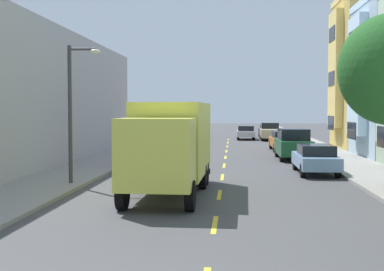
% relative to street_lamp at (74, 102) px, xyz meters
% --- Properties ---
extents(ground_plane, '(160.00, 160.00, 0.00)m').
position_rel_street_lamp_xyz_m(ground_plane, '(5.92, 16.35, -3.43)').
color(ground_plane, '#424244').
extents(sidewalk_left, '(3.20, 120.00, 0.14)m').
position_rel_street_lamp_xyz_m(sidewalk_left, '(-1.18, 14.35, -3.36)').
color(sidewalk_left, gray).
rests_on(sidewalk_left, ground_plane).
extents(sidewalk_right, '(3.20, 120.00, 0.14)m').
position_rel_street_lamp_xyz_m(sidewalk_right, '(13.02, 14.35, -3.36)').
color(sidewalk_right, gray).
rests_on(sidewalk_right, ground_plane).
extents(lane_centerline_dashes, '(0.14, 47.20, 0.01)m').
position_rel_street_lamp_xyz_m(lane_centerline_dashes, '(5.92, 10.85, -3.43)').
color(lane_centerline_dashes, yellow).
rests_on(lane_centerline_dashes, ground_plane).
extents(street_lamp, '(1.35, 0.28, 5.56)m').
position_rel_street_lamp_xyz_m(street_lamp, '(0.00, 0.00, 0.00)').
color(street_lamp, '#38383D').
rests_on(street_lamp, sidewalk_left).
extents(delivery_box_truck, '(2.59, 7.86, 3.37)m').
position_rel_street_lamp_xyz_m(delivery_box_truck, '(4.13, -1.63, -1.52)').
color(delivery_box_truck, '#D8D84C').
rests_on(delivery_box_truck, ground_plane).
extents(parked_pickup_champagne, '(2.09, 5.33, 1.73)m').
position_rel_street_lamp_xyz_m(parked_pickup_champagne, '(10.20, 33.06, -2.61)').
color(parked_pickup_champagne, tan).
rests_on(parked_pickup_champagne, ground_plane).
extents(parked_sedan_sky, '(1.82, 4.51, 1.43)m').
position_rel_street_lamp_xyz_m(parked_sedan_sky, '(10.41, 4.97, -2.69)').
color(parked_sedan_sky, '#7A9EC6').
rests_on(parked_sedan_sky, ground_plane).
extents(parked_wagon_burgundy, '(1.90, 4.73, 1.50)m').
position_rel_street_lamp_xyz_m(parked_wagon_burgundy, '(1.69, 7.87, -2.63)').
color(parked_wagon_burgundy, maroon).
rests_on(parked_wagon_burgundy, ground_plane).
extents(parked_sedan_black, '(1.84, 4.51, 1.43)m').
position_rel_street_lamp_xyz_m(parked_sedan_black, '(10.21, 38.30, -2.69)').
color(parked_sedan_black, black).
rests_on(parked_sedan_black, ground_plane).
extents(parked_wagon_orange, '(1.92, 4.74, 1.50)m').
position_rel_street_lamp_xyz_m(parked_wagon_orange, '(10.22, 19.17, -2.63)').
color(parked_wagon_orange, orange).
rests_on(parked_wagon_orange, ground_plane).
extents(parked_wagon_red, '(1.94, 4.75, 1.50)m').
position_rel_street_lamp_xyz_m(parked_wagon_red, '(1.71, 24.34, -2.63)').
color(parked_wagon_red, '#AD1E1E').
rests_on(parked_wagon_red, ground_plane).
extents(parked_suv_forest, '(1.99, 4.81, 1.93)m').
position_rel_street_lamp_xyz_m(parked_suv_forest, '(10.16, 12.32, -2.45)').
color(parked_suv_forest, '#194C28').
rests_on(parked_suv_forest, ground_plane).
extents(parked_hatchback_teal, '(1.83, 4.04, 1.50)m').
position_rel_street_lamp_xyz_m(parked_hatchback_teal, '(1.60, 16.76, -2.68)').
color(parked_hatchback_teal, '#195B60').
rests_on(parked_hatchback_teal, ground_plane).
extents(parked_wagon_navy, '(1.88, 4.72, 1.50)m').
position_rel_street_lamp_xyz_m(parked_wagon_navy, '(1.66, 36.25, -2.63)').
color(parked_wagon_navy, navy).
rests_on(parked_wagon_navy, ground_plane).
extents(moving_silver_sedan, '(1.80, 4.50, 1.43)m').
position_rel_street_lamp_xyz_m(moving_silver_sedan, '(7.72, 33.77, -2.69)').
color(moving_silver_sedan, '#B2B5BA').
rests_on(moving_silver_sedan, ground_plane).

